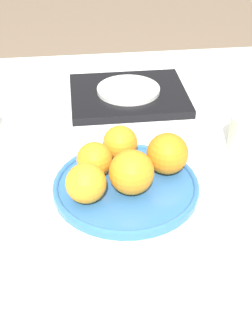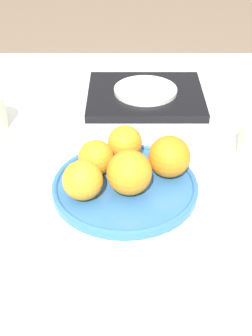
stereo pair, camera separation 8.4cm
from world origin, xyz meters
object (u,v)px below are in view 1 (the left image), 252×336
object	(u,v)px
fruit_platter	(126,186)
orange_2	(86,183)
orange_3	(167,154)
cup_0	(247,132)
orange_0	(120,143)
orange_1	(131,172)
serving_tray	(128,95)
side_plate	(128,90)
orange_4	(94,160)

from	to	relation	value
fruit_platter	orange_2	xyz separation A→B (m)	(-0.07, -0.03, 0.04)
orange_3	cup_0	distance (m)	0.20
orange_0	orange_1	size ratio (longest dim) A/B	0.85
serving_tray	side_plate	xyz separation A→B (m)	(0.00, 0.00, 0.02)
orange_3	serving_tray	world-z (taller)	orange_3
orange_1	serving_tray	distance (m)	0.39
fruit_platter	orange_1	distance (m)	0.05
fruit_platter	side_plate	xyz separation A→B (m)	(0.05, 0.36, 0.02)
orange_0	orange_3	size ratio (longest dim) A/B	0.87
orange_3	orange_4	bearing A→B (deg)	177.82
orange_2	side_plate	world-z (taller)	orange_2
orange_1	orange_2	xyz separation A→B (m)	(-0.08, -0.02, -0.00)
fruit_platter	orange_4	xyz separation A→B (m)	(-0.05, 0.04, 0.04)
orange_4	side_plate	distance (m)	0.34
side_plate	orange_2	bearing A→B (deg)	-107.36
orange_1	cup_0	world-z (taller)	orange_1
orange_1	serving_tray	bearing A→B (deg)	83.66
orange_0	orange_4	xyz separation A→B (m)	(-0.05, -0.05, -0.00)
orange_2	orange_0	bearing A→B (deg)	59.29
orange_0	orange_2	size ratio (longest dim) A/B	0.96
orange_2	orange_3	size ratio (longest dim) A/B	0.91
orange_1	side_plate	world-z (taller)	orange_1
fruit_platter	orange_0	size ratio (longest dim) A/B	3.94
fruit_platter	orange_3	bearing A→B (deg)	22.35
orange_0	orange_4	world-z (taller)	orange_0
orange_4	orange_0	bearing A→B (deg)	43.07
orange_2	side_plate	xyz separation A→B (m)	(0.12, 0.40, -0.02)
orange_3	side_plate	world-z (taller)	orange_3
orange_3	orange_4	world-z (taller)	orange_3
serving_tray	side_plate	bearing A→B (deg)	0.00
serving_tray	cup_0	xyz separation A→B (m)	(0.22, -0.25, 0.03)
orange_1	orange_3	distance (m)	0.09
fruit_platter	orange_3	distance (m)	0.10
fruit_platter	orange_0	xyz separation A→B (m)	(-0.00, 0.09, 0.04)
orange_0	side_plate	xyz separation A→B (m)	(0.05, 0.27, -0.02)
orange_4	side_plate	xyz separation A→B (m)	(0.10, 0.32, -0.02)
orange_1	orange_4	xyz separation A→B (m)	(-0.06, 0.06, -0.01)
orange_2	serving_tray	size ratio (longest dim) A/B	0.25
fruit_platter	orange_1	size ratio (longest dim) A/B	3.33
orange_3	side_plate	bearing A→B (deg)	95.67
side_plate	orange_0	bearing A→B (deg)	-100.48
orange_2	cup_0	size ratio (longest dim) A/B	0.95
orange_4	orange_3	bearing A→B (deg)	-2.18
cup_0	orange_2	bearing A→B (deg)	-156.62
side_plate	cup_0	size ratio (longest dim) A/B	2.05
orange_0	orange_4	distance (m)	0.07
orange_2	side_plate	bearing A→B (deg)	72.64
fruit_platter	cup_0	size ratio (longest dim) A/B	3.58
cup_0	orange_3	bearing A→B (deg)	-156.68
side_plate	cup_0	world-z (taller)	cup_0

